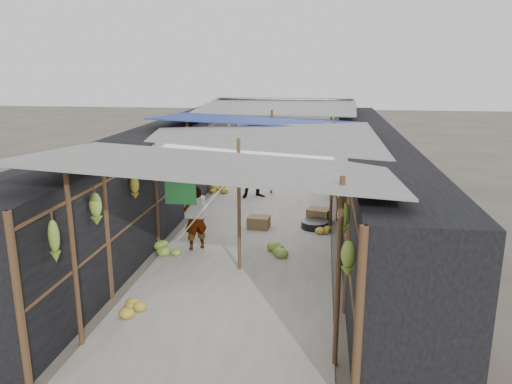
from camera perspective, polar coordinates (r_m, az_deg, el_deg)
The scene contains 14 objects.
ground at distance 7.35m, azimuth -5.96°, elevation -17.96°, with size 80.00×80.00×0.00m, color #6B6356.
aisle_slab at distance 13.21m, azimuth 0.62°, elevation -2.87°, with size 3.60×16.00×0.02m, color #9E998E.
stall_left at distance 13.51m, azimuth -10.82°, elevation 2.26°, with size 1.40×15.00×2.30m, color black.
stall_right at distance 12.87m, azimuth 12.65°, elevation 1.57°, with size 1.40×15.00×2.30m, color black.
crate_near at distance 12.26m, azimuth 0.31°, elevation -3.52°, with size 0.52×0.42×0.31m, color olive.
crate_mid at distance 12.95m, azimuth 7.17°, elevation -2.62°, with size 0.55×0.44×0.33m, color olive.
crate_back at distance 18.92m, azimuth 2.80°, elevation 2.83°, with size 0.47×0.38×0.30m, color olive.
black_basin at distance 12.35m, azimuth 6.74°, elevation -3.76°, with size 0.67×0.67×0.20m, color black.
vendor_elderly at distance 10.81m, azimuth -6.95°, elevation -3.03°, with size 0.52×0.34×1.42m, color white.
shopper_blue at distance 14.95m, azimuth 0.09°, elevation 2.77°, with size 0.89×0.70×1.84m, color navy.
vendor_seated at distance 16.23m, azimuth 7.39°, elevation 1.88°, with size 0.58×0.33×0.90m, color #4F4B45.
market_canopy at distance 13.03m, azimuth 0.95°, elevation 7.67°, with size 5.62×15.20×2.77m.
hanging_bananas at distance 12.67m, azimuth -0.42°, elevation 4.15°, with size 3.95×14.33×0.84m.
floor_bananas at distance 11.80m, azimuth -0.59°, elevation -4.25°, with size 3.78×9.56×0.36m.
Camera 1 is at (1.54, -6.02, 3.92)m, focal length 35.00 mm.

